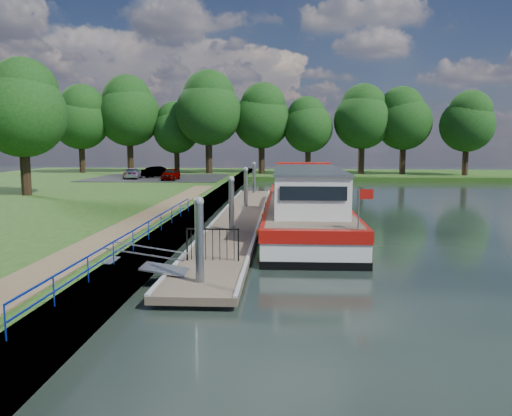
# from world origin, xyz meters

# --- Properties ---
(ground) EXTENTS (160.00, 160.00, 0.00)m
(ground) POSITION_xyz_m (0.00, 0.00, 0.00)
(ground) COLOR black
(ground) RESTS_ON ground
(bank_edge) EXTENTS (1.10, 90.00, 0.78)m
(bank_edge) POSITION_xyz_m (-2.55, 15.00, 0.39)
(bank_edge) COLOR #473D2D
(bank_edge) RESTS_ON ground
(far_bank) EXTENTS (60.00, 18.00, 0.60)m
(far_bank) POSITION_xyz_m (12.00, 52.00, 0.30)
(far_bank) COLOR #214413
(far_bank) RESTS_ON ground
(footpath) EXTENTS (1.60, 40.00, 0.05)m
(footpath) POSITION_xyz_m (-4.40, 8.00, 0.80)
(footpath) COLOR brown
(footpath) RESTS_ON riverbank
(carpark) EXTENTS (14.00, 12.00, 0.06)m
(carpark) POSITION_xyz_m (-11.00, 38.00, 0.81)
(carpark) COLOR black
(carpark) RESTS_ON riverbank
(blue_fence) EXTENTS (0.04, 18.04, 0.72)m
(blue_fence) POSITION_xyz_m (-2.75, 3.00, 1.31)
(blue_fence) COLOR #0C2DBF
(blue_fence) RESTS_ON riverbank
(pontoon) EXTENTS (2.50, 30.00, 0.56)m
(pontoon) POSITION_xyz_m (0.00, 13.00, 0.18)
(pontoon) COLOR brown
(pontoon) RESTS_ON ground
(mooring_piles) EXTENTS (0.30, 27.30, 3.55)m
(mooring_piles) POSITION_xyz_m (0.00, 13.00, 1.28)
(mooring_piles) COLOR gray
(mooring_piles) RESTS_ON ground
(gangway) EXTENTS (2.58, 1.00, 0.92)m
(gangway) POSITION_xyz_m (-1.85, 0.50, 0.63)
(gangway) COLOR #A5A8AD
(gangway) RESTS_ON ground
(gate_panel) EXTENTS (1.85, 0.05, 1.15)m
(gate_panel) POSITION_xyz_m (-0.00, 2.20, 1.15)
(gate_panel) COLOR black
(gate_panel) RESTS_ON ground
(barge) EXTENTS (4.36, 21.15, 4.78)m
(barge) POSITION_xyz_m (3.60, 13.00, 1.09)
(barge) COLOR black
(barge) RESTS_ON ground
(horizon_trees) EXTENTS (54.38, 10.03, 12.87)m
(horizon_trees) POSITION_xyz_m (-1.61, 48.68, 7.95)
(horizon_trees) COLOR #332316
(horizon_trees) RESTS_ON ground
(bank_tree_a) EXTENTS (6.12, 6.12, 9.72)m
(bank_tree_a) POSITION_xyz_m (-15.99, 20.08, 7.02)
(bank_tree_a) COLOR #332316
(bank_tree_a) RESTS_ON riverbank
(car_a) EXTENTS (1.43, 3.52, 1.20)m
(car_a) POSITION_xyz_m (-8.84, 34.62, 1.43)
(car_a) COLOR #999999
(car_a) RESTS_ON carpark
(car_b) EXTENTS (3.83, 2.00, 1.20)m
(car_b) POSITION_xyz_m (-10.76, 37.48, 1.43)
(car_b) COLOR #999999
(car_b) RESTS_ON carpark
(car_c) EXTENTS (1.97, 3.91, 1.09)m
(car_c) POSITION_xyz_m (-13.29, 36.43, 1.38)
(car_c) COLOR #999999
(car_c) RESTS_ON carpark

